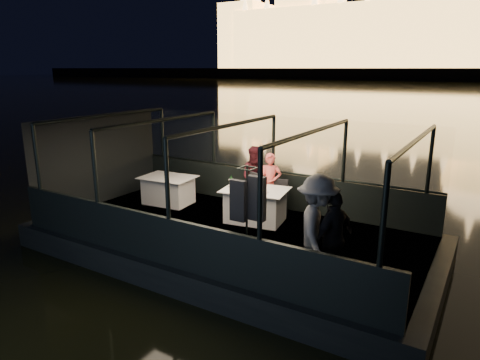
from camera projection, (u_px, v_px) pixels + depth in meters
The scene contains 27 objects.
river_water at pixel (472, 91), 75.67m from camera, with size 500.00×500.00×0.00m, color black.
boat_hull at pixel (231, 252), 9.44m from camera, with size 8.60×4.40×1.00m, color black.
boat_deck at pixel (231, 231), 9.32m from camera, with size 8.00×4.00×0.04m, color black.
gunwale_port at pixel (273, 189), 10.86m from camera, with size 8.00×0.08×0.90m, color black.
gunwale_starboard at pixel (170, 242), 7.55m from camera, with size 8.00×0.08×0.90m, color black.
cabin_glass_port at pixel (273, 145), 10.57m from camera, with size 8.00×0.02×1.40m, color #99B2B2, non-canonical shape.
cabin_glass_starboard at pixel (167, 179), 7.26m from camera, with size 8.00×0.02×1.40m, color #99B2B2, non-canonical shape.
cabin_roof_glass at pixel (230, 125), 8.73m from camera, with size 8.00×4.00×0.02m, color #99B2B2, non-canonical shape.
end_wall_fore at pixel (100, 159), 11.03m from camera, with size 0.02×4.00×2.30m, color black, non-canonical shape.
end_wall_aft at pixel (435, 211), 7.02m from camera, with size 0.02×4.00×2.30m, color black, non-canonical shape.
canopy_ribs at pixel (230, 180), 9.03m from camera, with size 8.00×4.00×2.30m, color black, non-canonical shape.
dining_table_central at pixel (255, 205), 9.80m from camera, with size 1.45×1.05×0.77m, color white.
dining_table_aft at pixel (168, 189), 11.11m from camera, with size 1.35×0.98×0.72m, color silver.
chair_port_left at pixel (252, 195), 10.32m from camera, with size 0.45×0.45×0.95m, color black.
chair_port_right at pixel (277, 198), 10.14m from camera, with size 0.40×0.40×0.86m, color black.
coat_stand at pixel (247, 219), 7.38m from camera, with size 0.52×0.41×1.86m, color black, non-canonical shape.
person_woman_coral at pixel (270, 183), 10.33m from camera, with size 0.53×0.35×1.46m, color #EF5E57.
person_man_maroon at pixel (256, 179), 10.64m from camera, with size 0.76×0.59×1.58m, color #3D1118.
passenger_stripe at pixel (317, 233), 6.91m from camera, with size 1.18×0.66×1.82m, color white.
passenger_dark at pixel (334, 234), 6.87m from camera, with size 0.93×0.39×1.57m, color black.
wine_bottle at pixel (231, 180), 9.89m from camera, with size 0.06×0.06×0.28m, color #133415.
bread_basket at pixel (236, 183), 10.11m from camera, with size 0.20×0.20×0.08m, color olive.
amber_candle at pixel (252, 186), 9.79m from camera, with size 0.05×0.05×0.07m, color #F5A03D.
plate_near at pixel (263, 192), 9.47m from camera, with size 0.26×0.26×0.02m, color silver.
plate_far at pixel (242, 185), 10.02m from camera, with size 0.25×0.25×0.02m, color white.
wine_glass_white at pixel (230, 183), 9.86m from camera, with size 0.06×0.06×0.18m, color white, non-canonical shape.
wine_glass_red at pixel (260, 185), 9.73m from camera, with size 0.07×0.07×0.20m, color silver, non-canonical shape.
Camera 1 is at (4.70, -7.37, 3.92)m, focal length 32.00 mm.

